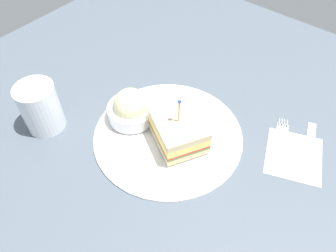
% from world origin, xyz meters
% --- Properties ---
extents(ground_plane, '(1.07, 1.07, 0.02)m').
position_xyz_m(ground_plane, '(0.00, 0.00, -0.01)').
color(ground_plane, '#4C5660').
extents(plate, '(0.28, 0.28, 0.01)m').
position_xyz_m(plate, '(0.00, 0.00, 0.00)').
color(plate, white).
rests_on(plate, ground_plane).
extents(sandwich_half_center, '(0.12, 0.13, 0.10)m').
position_xyz_m(sandwich_half_center, '(0.00, 0.02, 0.03)').
color(sandwich_half_center, beige).
rests_on(sandwich_half_center, plate).
extents(coleslaw_bowl, '(0.09, 0.09, 0.07)m').
position_xyz_m(coleslaw_bowl, '(0.01, -0.08, 0.03)').
color(coleslaw_bowl, white).
rests_on(coleslaw_bowl, plate).
extents(drink_glass, '(0.07, 0.07, 0.10)m').
position_xyz_m(drink_glass, '(0.13, -0.20, 0.04)').
color(drink_glass, beige).
rests_on(drink_glass, ground_plane).
extents(napkin, '(0.14, 0.13, 0.00)m').
position_xyz_m(napkin, '(-0.11, 0.21, 0.00)').
color(napkin, white).
rests_on(napkin, ground_plane).
extents(fork, '(0.11, 0.05, 0.00)m').
position_xyz_m(fork, '(-0.14, 0.17, 0.00)').
color(fork, silver).
rests_on(fork, ground_plane).
extents(knife, '(0.13, 0.05, 0.00)m').
position_xyz_m(knife, '(-0.15, 0.22, 0.00)').
color(knife, silver).
rests_on(knife, ground_plane).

